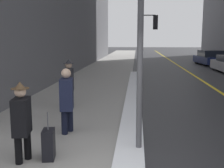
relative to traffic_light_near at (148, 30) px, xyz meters
The scene contains 9 objects.
sidewalk_slab 4.18m from the traffic_light_near, behind, with size 4.00×80.00×0.01m.
road_centre_stripe 4.16m from the traffic_light_near, ahead, with size 0.16×80.00×0.00m.
snow_bank_curb 8.29m from the traffic_light_near, 96.20° to the right, with size 0.59×16.97×0.10m.
traffic_light_near is the anchor object (origin of this frame).
pedestrian_trailing 14.11m from the traffic_light_near, 101.78° to the right, with size 0.35×0.71×1.55m.
pedestrian_nearside 12.38m from the traffic_light_near, 101.42° to the right, with size 0.39×0.57×1.62m.
pedestrian_in_fedora 10.07m from the traffic_light_near, 107.61° to the right, with size 0.38×0.55×1.67m.
parked_car_navy 10.01m from the traffic_light_near, 52.78° to the left, with size 2.23×4.29×1.33m.
rolling_suitcase 13.99m from the traffic_light_near, 100.04° to the right, with size 0.28×0.39×0.95m.
Camera 1 is at (0.30, -3.90, 2.32)m, focal length 45.00 mm.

